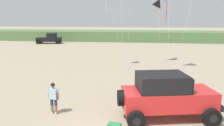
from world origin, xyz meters
The scene contains 5 objects.
dune_ridge centered at (-1.84, 41.03, 1.02)m, with size 90.00×8.68×2.04m, color #567A47.
jeep centered at (2.44, 2.11, 1.20)m, with size 5.01×3.22×2.26m.
person_watching centered at (-3.25, 1.87, 0.94)m, with size 0.62×0.34×1.67m.
distant_pickup centered at (-16.45, 33.25, 0.94)m, with size 4.84×3.01×1.98m.
kite_green_box centered at (2.75, 15.96, 6.12)m, with size 1.33×3.78×6.72m.
Camera 1 is at (1.18, -8.75, 4.90)m, focal length 36.60 mm.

